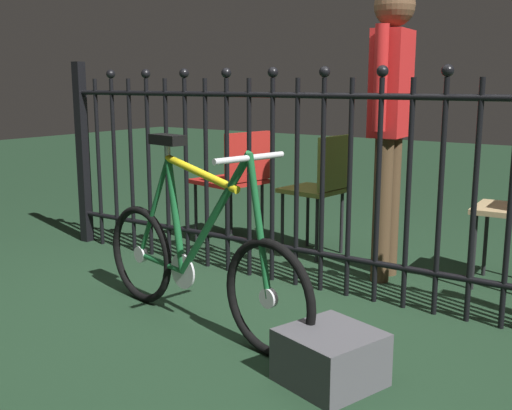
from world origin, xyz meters
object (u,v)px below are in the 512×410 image
chair_olive (322,183)px  person_visitor (390,107)px  display_crate (330,357)px  chair_red (236,175)px  bicycle (197,260)px

chair_olive → person_visitor: 0.80m
person_visitor → display_crate: (0.37, -1.41, -0.93)m
chair_red → chair_olive: chair_red is taller
bicycle → person_visitor: person_visitor is taller
chair_olive → person_visitor: size_ratio=0.48×
chair_olive → display_crate: bearing=-60.0°
bicycle → display_crate: size_ratio=4.30×
bicycle → chair_olive: bearing=94.4°
person_visitor → chair_olive: bearing=159.3°
chair_red → person_visitor: person_visitor is taller
chair_red → chair_olive: bearing=7.8°
chair_olive → chair_red: bearing=-172.2°
bicycle → person_visitor: 1.50m
chair_red → chair_olive: (0.66, 0.09, -0.01)m
bicycle → chair_red: bicycle is taller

